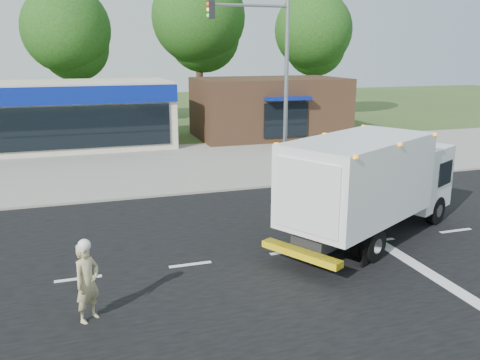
{
  "coord_description": "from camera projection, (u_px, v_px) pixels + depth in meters",
  "views": [
    {
      "loc": [
        -5.7,
        -12.96,
        5.83
      ],
      "look_at": [
        -0.77,
        2.4,
        1.7
      ],
      "focal_mm": 38.0,
      "sensor_mm": 36.0,
      "label": 1
    }
  ],
  "objects": [
    {
      "name": "background_trees",
      "position": [
        137.0,
        29.0,
        38.98
      ],
      "size": [
        36.77,
        7.39,
        12.1
      ],
      "color": "#332114",
      "rests_on": "ground"
    },
    {
      "name": "lane_markings",
      "position": [
        353.0,
        264.0,
        14.24
      ],
      "size": [
        55.2,
        7.0,
        0.01
      ],
      "color": "silver",
      "rests_on": "road_asphalt"
    },
    {
      "name": "brown_storefront",
      "position": [
        269.0,
        107.0,
        35.09
      ],
      "size": [
        10.0,
        6.7,
        4.0
      ],
      "color": "#382316",
      "rests_on": "ground"
    },
    {
      "name": "traffic_signal_pole",
      "position": [
        272.0,
        72.0,
        21.57
      ],
      "size": [
        3.51,
        0.25,
        8.0
      ],
      "color": "gray",
      "rests_on": "ground"
    },
    {
      "name": "ground",
      "position": [
        289.0,
        252.0,
        15.09
      ],
      "size": [
        120.0,
        120.0,
        0.0
      ],
      "primitive_type": "plane",
      "color": "#385123",
      "rests_on": "ground"
    },
    {
      "name": "emergency_worker",
      "position": [
        87.0,
        281.0,
        11.08
      ],
      "size": [
        0.78,
        0.76,
        1.91
      ],
      "rotation": [
        0.0,
        0.0,
        0.75
      ],
      "color": "tan",
      "rests_on": "ground"
    },
    {
      "name": "sidewalk",
      "position": [
        217.0,
        184.0,
        22.64
      ],
      "size": [
        60.0,
        2.4,
        0.12
      ],
      "primitive_type": "cube",
      "color": "gray",
      "rests_on": "ground"
    },
    {
      "name": "road_asphalt",
      "position": [
        289.0,
        252.0,
        15.09
      ],
      "size": [
        60.0,
        14.0,
        0.02
      ],
      "primitive_type": "cube",
      "color": "black",
      "rests_on": "ground"
    },
    {
      "name": "retail_strip_mall",
      "position": [
        19.0,
        116.0,
        30.31
      ],
      "size": [
        18.0,
        6.2,
        4.0
      ],
      "color": "#BEB69D",
      "rests_on": "ground"
    },
    {
      "name": "parking_apron",
      "position": [
        189.0,
        159.0,
        28.0
      ],
      "size": [
        60.0,
        9.0,
        0.02
      ],
      "primitive_type": "cube",
      "color": "gray",
      "rests_on": "ground"
    },
    {
      "name": "ems_box_truck",
      "position": [
        371.0,
        180.0,
        15.76
      ],
      "size": [
        7.75,
        5.7,
        3.36
      ],
      "rotation": [
        0.0,
        0.0,
        0.51
      ],
      "color": "black",
      "rests_on": "ground"
    }
  ]
}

